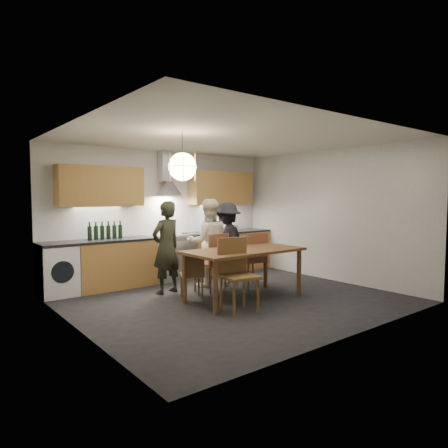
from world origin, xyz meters
TOP-DOWN VIEW (x-y plane):
  - ground at (0.00, 0.00)m, footprint 5.00×5.00m
  - room_shell at (0.00, 0.00)m, footprint 5.02×4.52m
  - counter_run at (0.02, 1.95)m, footprint 5.00×0.62m
  - range_stove at (0.00, 1.94)m, footprint 0.90×0.60m
  - wall_fixtures at (0.00, 2.07)m, footprint 4.30×0.54m
  - pendant_lamp at (-1.00, -0.10)m, footprint 0.43×0.43m
  - dining_table at (0.13, -0.15)m, footprint 1.95×0.99m
  - chair_back_left at (-0.54, 0.36)m, footprint 0.48×0.48m
  - chair_back_mid at (0.02, 0.52)m, footprint 0.54×0.54m
  - chair_back_right at (0.82, 0.38)m, footprint 0.51×0.51m
  - chair_front at (-0.37, -0.55)m, footprint 0.56×0.56m
  - person_left at (-0.66, 0.99)m, footprint 0.65×0.49m
  - person_mid at (0.24, 1.00)m, footprint 0.97×0.89m
  - person_right at (0.74, 1.08)m, footprint 1.15×0.90m
  - mixing_bowl at (1.08, 1.86)m, footprint 0.32×0.32m
  - stock_pot at (1.67, 1.96)m, footprint 0.20×0.20m
  - wine_bottles at (-1.35, 1.97)m, footprint 0.65×0.08m

SIDE VIEW (x-z plane):
  - ground at x=0.00m, z-range 0.00..0.00m
  - range_stove at x=0.00m, z-range -0.02..0.90m
  - counter_run at x=0.02m, z-range 0.00..0.90m
  - chair_back_left at x=-0.54m, z-range 0.06..0.87m
  - chair_back_right at x=0.82m, z-range 0.07..1.09m
  - chair_back_mid at x=0.02m, z-range 0.08..1.11m
  - chair_front at x=-0.37m, z-range 0.08..1.14m
  - dining_table at x=0.13m, z-range 0.32..1.14m
  - person_right at x=0.74m, z-range 0.00..1.56m
  - person_left at x=-0.66m, z-range 0.00..1.60m
  - person_mid at x=0.24m, z-range 0.00..1.63m
  - mixing_bowl at x=1.08m, z-range 0.90..0.97m
  - stock_pot at x=1.67m, z-range 0.90..1.02m
  - wine_bottles at x=-1.35m, z-range 0.90..1.22m
  - room_shell at x=0.00m, z-range 0.40..3.01m
  - wall_fixtures at x=0.00m, z-range 1.32..2.42m
  - pendant_lamp at x=-1.00m, z-range 1.75..2.45m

